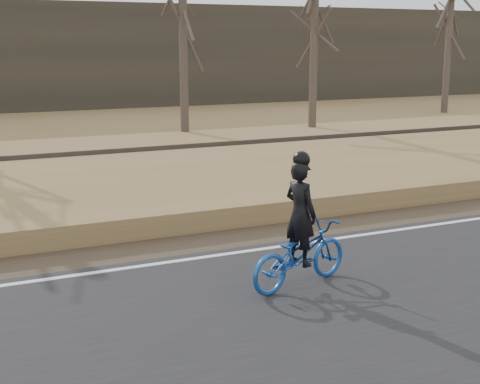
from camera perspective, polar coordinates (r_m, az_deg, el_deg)
name	(u,v)px	position (r m, az deg, el deg)	size (l,w,h in m)	color
ground	(137,274)	(11.24, -8.76, -6.97)	(120.00, 120.00, 0.00)	olive
road	(190,331)	(9.02, -4.26, -11.72)	(120.00, 6.00, 0.06)	black
edge_line	(134,267)	(11.40, -9.05, -6.35)	(120.00, 0.12, 0.01)	silver
shoulder	(119,253)	(12.34, -10.31, -5.14)	(120.00, 1.60, 0.04)	#473A2B
embankment	(84,206)	(15.11, -13.21, -1.20)	(120.00, 5.00, 0.44)	olive
ballast	(54,176)	(18.77, -15.57, 1.36)	(120.00, 3.00, 0.45)	slate
railroad	(54,165)	(18.71, -15.62, 2.27)	(120.00, 2.40, 0.29)	black
cyclist	(300,245)	(10.29, 5.12, -4.49)	(2.03, 1.16, 2.11)	#164699
bare_tree_center	(183,16)	(28.80, -4.90, 14.72)	(0.36, 0.36, 9.64)	#51443B
bare_tree_right	(314,42)	(30.45, 6.34, 12.60)	(0.36, 0.36, 7.54)	#51443B
bare_tree_far_right	(449,33)	(38.42, 17.42, 12.78)	(0.36, 0.36, 8.45)	#51443B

